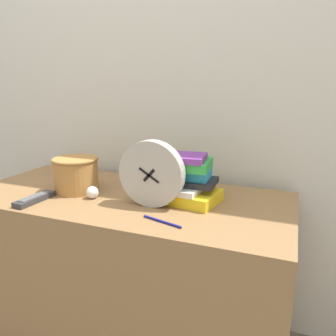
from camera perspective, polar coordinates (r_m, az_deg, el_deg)
name	(u,v)px	position (r m, az deg, el deg)	size (l,w,h in m)	color
wall_back	(160,72)	(1.59, -1.48, 16.38)	(6.00, 0.04, 2.40)	silver
desk	(128,274)	(1.49, -6.97, -17.82)	(1.30, 0.59, 0.71)	olive
desk_clock	(151,174)	(1.18, -2.90, -1.03)	(0.24, 0.05, 0.24)	#B7B2A8
book_stack	(184,179)	(1.25, 2.73, -1.91)	(0.28, 0.21, 0.18)	yellow
basket	(76,173)	(1.41, -15.74, -0.90)	(0.19, 0.19, 0.14)	#B27A3D
tv_remote	(35,199)	(1.35, -22.22, -5.01)	(0.06, 0.17, 0.02)	#333338
crumpled_paper_ball	(92,192)	(1.31, -13.04, -4.16)	(0.05, 0.05, 0.05)	white
pen	(162,221)	(1.07, -1.04, -9.30)	(0.15, 0.05, 0.01)	navy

